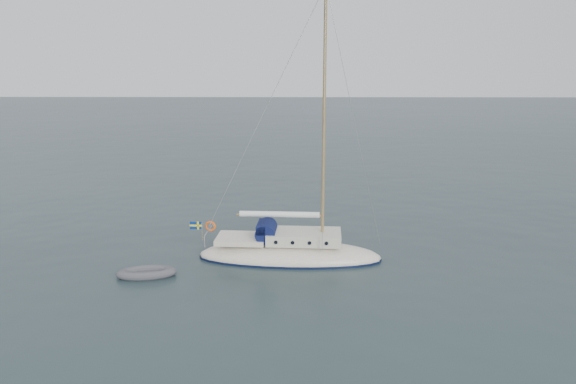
{
  "coord_description": "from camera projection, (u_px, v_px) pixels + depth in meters",
  "views": [
    {
      "loc": [
        -2.42,
        -26.34,
        9.98
      ],
      "look_at": [
        -2.8,
        0.0,
        3.97
      ],
      "focal_mm": 35.0,
      "sensor_mm": 36.0,
      "label": 1
    }
  ],
  "objects": [
    {
      "name": "ground",
      "position": [
        344.0,
        270.0,
        27.87
      ],
      "size": [
        300.0,
        300.0,
        0.0
      ],
      "primitive_type": "plane",
      "color": "black",
      "rests_on": "ground"
    },
    {
      "name": "sailboat",
      "position": [
        290.0,
        240.0,
        29.15
      ],
      "size": [
        10.03,
        3.0,
        14.29
      ],
      "rotation": [
        0.0,
        0.0,
        -0.05
      ],
      "color": "#EFE7CB",
      "rests_on": "ground"
    },
    {
      "name": "dinghy",
      "position": [
        147.0,
        273.0,
        26.98
      ],
      "size": [
        2.87,
        1.3,
        0.41
      ],
      "rotation": [
        0.0,
        0.0,
        0.19
      ],
      "color": "#454448",
      "rests_on": "ground"
    }
  ]
}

